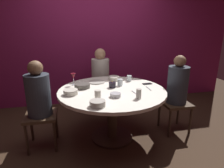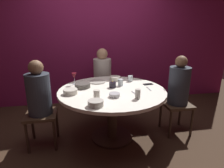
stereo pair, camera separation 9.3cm
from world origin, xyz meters
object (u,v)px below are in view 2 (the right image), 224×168
object	(u,v)px
seated_diner_left	(39,95)
cup_by_right_diner	(138,94)
wine_glass	(74,76)
bowl_small_white	(96,103)
seated_diner_right	(179,87)
cup_by_left_diner	(130,78)
cell_phone	(148,84)
bowl_serving_large	(115,95)
cup_center_front	(121,82)
cup_near_candle	(97,95)
bowl_salad_center	(70,92)
candle_holder	(113,85)
seated_diner_back	(102,73)
dining_table	(112,99)
bowl_rice_portion	(83,85)
bowl_sauce_side	(115,78)
dinner_plate	(97,82)

from	to	relation	value
seated_diner_left	cup_by_right_diner	size ratio (longest dim) A/B	10.10
wine_glass	bowl_small_white	xyz separation A→B (m)	(0.23, -0.86, -0.10)
seated_diner_right	cup_by_left_diner	bearing A→B (deg)	-29.98
cell_phone	bowl_serving_large	world-z (taller)	bowl_serving_large
cell_phone	cup_center_front	xyz separation A→B (m)	(-0.42, 0.02, 0.04)
cup_near_candle	bowl_salad_center	bearing A→B (deg)	142.48
candle_holder	bowl_serving_large	bearing A→B (deg)	-96.81
seated_diner_left	cup_by_left_diner	bearing A→B (deg)	15.48
bowl_salad_center	cup_by_left_diner	world-z (taller)	cup_by_left_diner
seated_diner_left	bowl_salad_center	xyz separation A→B (m)	(0.40, -0.08, 0.05)
seated_diner_back	wine_glass	size ratio (longest dim) A/B	6.80
seated_diner_left	cell_phone	xyz separation A→B (m)	(1.53, 0.14, 0.02)
dining_table	wine_glass	bearing A→B (deg)	146.17
bowl_serving_large	wine_glass	bearing A→B (deg)	128.16
dining_table	cup_near_candle	size ratio (longest dim) A/B	13.21
bowl_small_white	bowl_rice_portion	bearing A→B (deg)	99.56
seated_diner_back	seated_diner_right	distance (m)	1.41
bowl_sauce_side	cup_near_candle	size ratio (longest dim) A/B	1.57
dining_table	cup_center_front	size ratio (longest dim) A/B	15.31
seated_diner_right	cup_by_right_diner	bearing A→B (deg)	27.41
bowl_salad_center	cup_center_front	size ratio (longest dim) A/B	1.89
candle_holder	cup_center_front	bearing A→B (deg)	26.95
bowl_serving_large	cup_by_right_diner	distance (m)	0.29
wine_glass	seated_diner_back	bearing A→B (deg)	52.61
bowl_small_white	dinner_plate	bearing A→B (deg)	82.63
cup_near_candle	bowl_rice_portion	bearing A→B (deg)	107.07
bowl_sauce_side	cup_by_left_diner	distance (m)	0.25
candle_holder	cup_by_right_diner	size ratio (longest dim) A/B	0.84
cup_by_right_diner	dining_table	bearing A→B (deg)	121.75
dinner_plate	bowl_sauce_side	world-z (taller)	bowl_sauce_side
seated_diner_back	seated_diner_right	xyz separation A→B (m)	(0.99, -1.00, -0.01)
dinner_plate	bowl_serving_large	bearing A→B (deg)	-78.50
cell_phone	dining_table	bearing A→B (deg)	97.35
dinner_plate	bowl_rice_portion	size ratio (longest dim) A/B	1.19
seated_diner_left	candle_holder	size ratio (longest dim) A/B	12.03
cup_center_front	bowl_rice_portion	bearing A→B (deg)	179.14
dining_table	bowl_sauce_side	world-z (taller)	bowl_sauce_side
candle_holder	cup_near_candle	bearing A→B (deg)	-123.40
seated_diner_left	seated_diner_back	xyz separation A→B (m)	(0.96, 1.00, 0.01)
seated_diner_right	bowl_sauce_side	bearing A→B (deg)	-28.32
seated_diner_left	bowl_sauce_side	xyz separation A→B (m)	(1.09, 0.46, 0.05)
seated_diner_back	bowl_sauce_side	size ratio (longest dim) A/B	6.87
seated_diner_left	cup_center_front	size ratio (longest dim) A/B	12.33
cell_phone	bowl_serving_large	xyz separation A→B (m)	(-0.59, -0.42, 0.02)
cell_phone	seated_diner_back	bearing A→B (deg)	27.20
seated_diner_left	dining_table	bearing A→B (deg)	0.00
seated_diner_right	cup_by_right_diner	distance (m)	0.85
dinner_plate	cup_by_right_diner	xyz separation A→B (m)	(0.40, -0.79, 0.05)
cup_center_front	seated_diner_left	bearing A→B (deg)	-171.82
seated_diner_left	bowl_sauce_side	world-z (taller)	seated_diner_left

